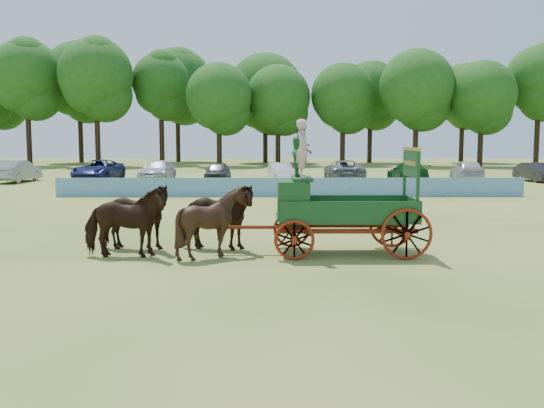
{
  "coord_description": "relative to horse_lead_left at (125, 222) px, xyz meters",
  "views": [
    {
      "loc": [
        -2.25,
        -15.46,
        3.26
      ],
      "look_at": [
        -2.12,
        2.4,
        1.3
      ],
      "focal_mm": 40.0,
      "sensor_mm": 36.0,
      "label": 1
    }
  ],
  "objects": [
    {
      "name": "ground",
      "position": [
        6.14,
        -0.85,
        -0.97
      ],
      "size": [
        160.0,
        160.0,
        0.0
      ],
      "primitive_type": "plane",
      "color": "tan",
      "rests_on": "ground"
    },
    {
      "name": "horse_lead_left",
      "position": [
        0.0,
        0.0,
        0.0
      ],
      "size": [
        2.32,
        1.09,
        1.94
      ],
      "primitive_type": "imported",
      "rotation": [
        0.0,
        0.0,
        1.59
      ],
      "color": "#32180D",
      "rests_on": "ground"
    },
    {
      "name": "horse_lead_right",
      "position": [
        0.0,
        1.1,
        0.0
      ],
      "size": [
        2.44,
        1.42,
        1.94
      ],
      "primitive_type": "imported",
      "rotation": [
        0.0,
        0.0,
        1.4
      ],
      "color": "#32180D",
      "rests_on": "ground"
    },
    {
      "name": "horse_wheel_left",
      "position": [
        2.4,
        0.0,
        0.0
      ],
      "size": [
        1.99,
        1.82,
        1.95
      ],
      "primitive_type": "imported",
      "rotation": [
        0.0,
        0.0,
        1.42
      ],
      "color": "#32180D",
      "rests_on": "ground"
    },
    {
      "name": "horse_wheel_right",
      "position": [
        2.4,
        1.1,
        0.0
      ],
      "size": [
        2.44,
        1.39,
        1.94
      ],
      "primitive_type": "imported",
      "rotation": [
        0.0,
        0.0,
        1.42
      ],
      "color": "#32180D",
      "rests_on": "ground"
    },
    {
      "name": "farm_dray",
      "position": [
        5.36,
        0.57,
        0.65
      ],
      "size": [
        6.0,
        2.0,
        3.75
      ],
      "color": "maroon",
      "rests_on": "ground"
    },
    {
      "name": "sponsor_banner",
      "position": [
        5.14,
        17.15,
        -0.45
      ],
      "size": [
        26.0,
        0.08,
        1.05
      ],
      "primitive_type": "cube",
      "color": "#226EB8",
      "rests_on": "ground"
    },
    {
      "name": "parked_cars",
      "position": [
        1.35,
        29.05,
        -0.21
      ],
      "size": [
        45.6,
        7.34,
        1.63
      ],
      "color": "silver",
      "rests_on": "ground"
    },
    {
      "name": "treeline",
      "position": [
        -0.32,
        58.36,
        8.58
      ],
      "size": [
        89.54,
        22.71,
        15.62
      ],
      "color": "#382314",
      "rests_on": "ground"
    }
  ]
}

